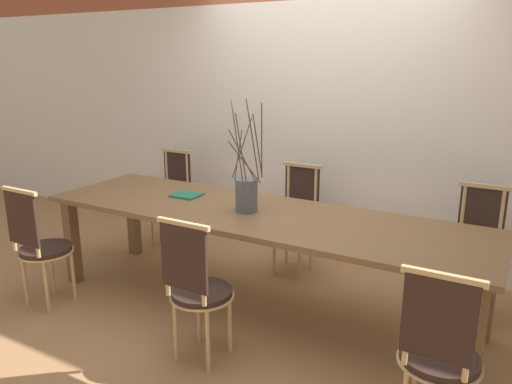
{
  "coord_description": "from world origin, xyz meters",
  "views": [
    {
      "loc": [
        1.72,
        -3.01,
        1.85
      ],
      "look_at": [
        0.0,
        0.0,
        0.91
      ],
      "focal_mm": 35.0,
      "sensor_mm": 36.0,
      "label": 1
    }
  ],
  "objects_px": {
    "dining_table": "(256,222)",
    "vase_centerpiece": "(247,193)",
    "chair_near_center": "(439,351)",
    "chair_far_center": "(477,246)",
    "book_stack": "(187,195)"
  },
  "relations": [
    {
      "from": "dining_table",
      "to": "chair_near_center",
      "type": "bearing_deg",
      "value": -28.44
    },
    {
      "from": "dining_table",
      "to": "vase_centerpiece",
      "type": "xyz_separation_m",
      "value": [
        -0.07,
        -0.02,
        0.22
      ]
    },
    {
      "from": "chair_far_center",
      "to": "dining_table",
      "type": "bearing_deg",
      "value": 28.64
    },
    {
      "from": "chair_near_center",
      "to": "chair_far_center",
      "type": "height_order",
      "value": "same"
    },
    {
      "from": "chair_near_center",
      "to": "book_stack",
      "type": "distance_m",
      "value": 2.33
    },
    {
      "from": "chair_far_center",
      "to": "vase_centerpiece",
      "type": "height_order",
      "value": "vase_centerpiece"
    },
    {
      "from": "dining_table",
      "to": "vase_centerpiece",
      "type": "height_order",
      "value": "vase_centerpiece"
    },
    {
      "from": "chair_near_center",
      "to": "chair_far_center",
      "type": "xyz_separation_m",
      "value": [
        -0.01,
        1.56,
        0.0
      ]
    },
    {
      "from": "chair_near_center",
      "to": "dining_table",
      "type": "bearing_deg",
      "value": 151.56
    },
    {
      "from": "chair_far_center",
      "to": "vase_centerpiece",
      "type": "relative_size",
      "value": 1.16
    },
    {
      "from": "dining_table",
      "to": "book_stack",
      "type": "bearing_deg",
      "value": 172.17
    },
    {
      "from": "dining_table",
      "to": "vase_centerpiece",
      "type": "distance_m",
      "value": 0.23
    },
    {
      "from": "dining_table",
      "to": "chair_far_center",
      "type": "height_order",
      "value": "chair_far_center"
    },
    {
      "from": "dining_table",
      "to": "book_stack",
      "type": "height_order",
      "value": "book_stack"
    },
    {
      "from": "dining_table",
      "to": "vase_centerpiece",
      "type": "bearing_deg",
      "value": -164.82
    }
  ]
}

